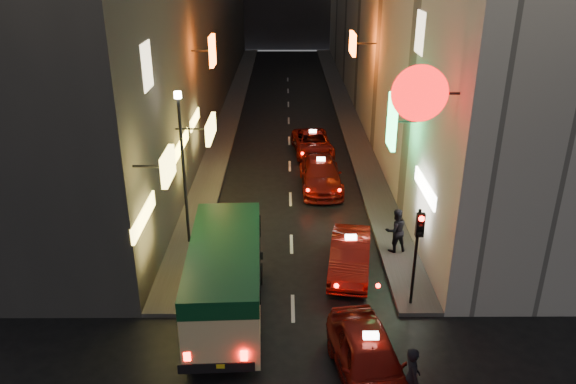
{
  "coord_description": "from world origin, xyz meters",
  "views": [
    {
      "loc": [
        -0.25,
        -7.33,
        11.21
      ],
      "look_at": [
        -0.14,
        13.0,
        2.35
      ],
      "focal_mm": 35.0,
      "sensor_mm": 36.0,
      "label": 1
    }
  ],
  "objects_px": {
    "taxi_near": "(369,357)",
    "minibus": "(226,272)",
    "pedestrian_crossing": "(412,374)",
    "traffic_light": "(418,239)",
    "lamp_post": "(183,159)"
  },
  "relations": [
    {
      "from": "traffic_light",
      "to": "lamp_post",
      "type": "distance_m",
      "value": 9.42
    },
    {
      "from": "lamp_post",
      "to": "pedestrian_crossing",
      "type": "bearing_deg",
      "value": -50.69
    },
    {
      "from": "taxi_near",
      "to": "lamp_post",
      "type": "distance_m",
      "value": 10.55
    },
    {
      "from": "traffic_light",
      "to": "minibus",
      "type": "bearing_deg",
      "value": -176.43
    },
    {
      "from": "taxi_near",
      "to": "pedestrian_crossing",
      "type": "height_order",
      "value": "pedestrian_crossing"
    },
    {
      "from": "taxi_near",
      "to": "minibus",
      "type": "bearing_deg",
      "value": 143.79
    },
    {
      "from": "pedestrian_crossing",
      "to": "traffic_light",
      "type": "relative_size",
      "value": 0.59
    },
    {
      "from": "minibus",
      "to": "lamp_post",
      "type": "relative_size",
      "value": 1.02
    },
    {
      "from": "minibus",
      "to": "pedestrian_crossing",
      "type": "distance_m",
      "value": 6.57
    },
    {
      "from": "taxi_near",
      "to": "pedestrian_crossing",
      "type": "xyz_separation_m",
      "value": [
        0.99,
        -0.85,
        0.15
      ]
    },
    {
      "from": "minibus",
      "to": "traffic_light",
      "type": "distance_m",
      "value": 6.26
    },
    {
      "from": "minibus",
      "to": "taxi_near",
      "type": "height_order",
      "value": "minibus"
    },
    {
      "from": "pedestrian_crossing",
      "to": "traffic_light",
      "type": "height_order",
      "value": "traffic_light"
    },
    {
      "from": "traffic_light",
      "to": "lamp_post",
      "type": "relative_size",
      "value": 0.56
    },
    {
      "from": "traffic_light",
      "to": "taxi_near",
      "type": "bearing_deg",
      "value": -119.16
    }
  ]
}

